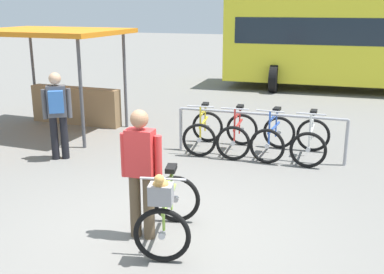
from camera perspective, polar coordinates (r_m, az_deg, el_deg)
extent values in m
plane|color=slate|center=(6.17, -3.87, -11.41)|extent=(80.00, 80.00, 0.00)
cylinder|color=#99999E|center=(9.32, -1.37, 0.97)|extent=(0.06, 0.06, 0.85)
cylinder|color=#99999E|center=(8.84, 18.32, -0.69)|extent=(0.06, 0.06, 0.85)
cylinder|color=#99999E|center=(8.84, 8.32, 2.82)|extent=(3.15, 0.06, 0.05)
torus|color=black|center=(9.87, 1.91, 1.25)|extent=(0.66, 0.16, 0.66)
cylinder|color=#B7B7BC|center=(9.87, 1.91, 1.25)|extent=(0.09, 0.07, 0.08)
torus|color=black|center=(8.90, 0.88, -0.38)|extent=(0.66, 0.16, 0.66)
cylinder|color=#B7B7BC|center=(8.90, 0.88, -0.38)|extent=(0.09, 0.07, 0.08)
cube|color=yellow|center=(9.33, 1.43, 1.81)|extent=(0.15, 0.92, 0.04)
cube|color=yellow|center=(9.23, 1.39, 3.09)|extent=(0.11, 0.61, 0.04)
cylinder|color=yellow|center=(9.49, 1.62, 2.37)|extent=(0.03, 0.03, 0.55)
cube|color=black|center=(9.43, 1.63, 3.99)|extent=(0.15, 0.25, 0.06)
cylinder|color=yellow|center=(8.93, 1.03, 1.77)|extent=(0.03, 0.03, 0.63)
cylinder|color=#B7B7BC|center=(8.86, 1.04, 3.75)|extent=(0.52, 0.09, 0.03)
torus|color=black|center=(9.71, 6.12, 0.91)|extent=(0.66, 0.11, 0.66)
cylinder|color=#B7B7BC|center=(9.71, 6.12, 0.91)|extent=(0.08, 0.07, 0.08)
torus|color=black|center=(8.74, 5.02, -0.76)|extent=(0.66, 0.11, 0.66)
cylinder|color=#B7B7BC|center=(8.74, 5.02, -0.76)|extent=(0.08, 0.07, 0.08)
cube|color=red|center=(9.16, 5.64, 1.47)|extent=(0.08, 0.92, 0.04)
cube|color=red|center=(9.06, 5.62, 2.78)|extent=(0.06, 0.61, 0.04)
cylinder|color=red|center=(9.32, 5.84, 2.04)|extent=(0.03, 0.03, 0.55)
cube|color=black|center=(9.26, 5.89, 3.69)|extent=(0.13, 0.25, 0.06)
cylinder|color=red|center=(8.77, 5.22, 1.44)|extent=(0.03, 0.03, 0.63)
cylinder|color=#B7B7BC|center=(8.70, 5.27, 3.45)|extent=(0.52, 0.05, 0.03)
torus|color=black|center=(9.59, 10.59, 0.54)|extent=(0.66, 0.12, 0.66)
cylinder|color=#B7B7BC|center=(9.59, 10.59, 0.54)|extent=(0.08, 0.07, 0.08)
torus|color=black|center=(8.63, 9.14, -1.12)|extent=(0.66, 0.12, 0.66)
cylinder|color=#B7B7BC|center=(8.63, 9.14, -1.12)|extent=(0.08, 0.07, 0.08)
cube|color=#2D56B7|center=(9.05, 9.97, 1.12)|extent=(0.11, 0.92, 0.04)
cube|color=#2D56B7|center=(8.95, 9.97, 2.44)|extent=(0.08, 0.61, 0.04)
cylinder|color=#2D56B7|center=(9.21, 10.24, 1.69)|extent=(0.03, 0.03, 0.55)
cube|color=black|center=(9.15, 10.33, 3.36)|extent=(0.14, 0.25, 0.06)
cylinder|color=#2D56B7|center=(8.66, 9.43, 1.10)|extent=(0.03, 0.03, 0.63)
cylinder|color=#B7B7BC|center=(8.58, 9.52, 3.13)|extent=(0.52, 0.07, 0.03)
torus|color=black|center=(9.54, 14.57, 0.21)|extent=(0.66, 0.08, 0.66)
cylinder|color=#B7B7BC|center=(9.54, 14.57, 0.21)|extent=(0.08, 0.06, 0.08)
torus|color=black|center=(8.56, 13.98, -1.54)|extent=(0.66, 0.08, 0.66)
cylinder|color=#B7B7BC|center=(8.56, 13.98, -1.54)|extent=(0.08, 0.06, 0.08)
cube|color=silver|center=(8.99, 14.39, 0.76)|extent=(0.05, 0.92, 0.04)
cube|color=silver|center=(8.88, 14.46, 2.08)|extent=(0.05, 0.61, 0.04)
cylinder|color=silver|center=(9.15, 14.51, 1.34)|extent=(0.03, 0.03, 0.55)
cube|color=black|center=(9.09, 14.63, 3.02)|extent=(0.12, 0.24, 0.06)
cylinder|color=silver|center=(8.59, 14.20, 0.70)|extent=(0.03, 0.03, 0.63)
cylinder|color=#B7B7BC|center=(8.51, 14.34, 2.74)|extent=(0.52, 0.04, 0.03)
torus|color=black|center=(6.27, -2.02, -7.58)|extent=(0.66, 0.19, 0.66)
cylinder|color=#B7B7BC|center=(6.27, -2.02, -7.58)|extent=(0.09, 0.07, 0.08)
torus|color=black|center=(5.36, -3.68, -11.89)|extent=(0.66, 0.19, 0.66)
cylinder|color=#B7B7BC|center=(5.36, -3.68, -11.89)|extent=(0.09, 0.07, 0.08)
cube|color=#9ED14C|center=(5.72, -2.81, -7.53)|extent=(0.22, 0.91, 0.04)
cube|color=#9ED14C|center=(5.58, -2.93, -5.62)|extent=(0.16, 0.61, 0.04)
cylinder|color=#9ED14C|center=(5.86, -2.52, -6.38)|extent=(0.03, 0.03, 0.55)
cube|color=black|center=(5.77, -2.56, -3.85)|extent=(0.16, 0.26, 0.06)
cylinder|color=#9ED14C|center=(5.33, -3.51, -8.29)|extent=(0.03, 0.03, 0.63)
cylinder|color=#B7B7BC|center=(5.21, -3.57, -5.12)|extent=(0.52, 0.13, 0.03)
cube|color=gray|center=(5.12, -3.83, -6.95)|extent=(0.29, 0.25, 0.22)
ellipsoid|color=tan|center=(5.09, -3.85, -5.91)|extent=(0.21, 0.19, 0.16)
sphere|color=tan|center=(4.98, -4.04, -5.18)|extent=(0.11, 0.11, 0.11)
cylinder|color=brown|center=(5.92, -6.93, -8.33)|extent=(0.14, 0.14, 0.82)
cylinder|color=brown|center=(5.85, -5.29, -8.56)|extent=(0.14, 0.14, 0.82)
cube|color=red|center=(5.63, -6.32, -1.94)|extent=(0.35, 0.21, 0.58)
cylinder|color=red|center=(5.75, -8.26, -2.16)|extent=(0.09, 0.09, 0.55)
cylinder|color=red|center=(5.59, -4.14, -2.57)|extent=(0.09, 0.09, 0.55)
sphere|color=#9E7051|center=(5.52, -6.45, 2.21)|extent=(0.22, 0.22, 0.22)
cylinder|color=black|center=(9.12, -16.43, -0.13)|extent=(0.14, 0.14, 0.82)
cylinder|color=black|center=(9.11, -15.31, -0.06)|extent=(0.14, 0.14, 0.82)
cube|color=#4C4C51|center=(8.95, -16.21, 4.22)|extent=(0.39, 0.35, 0.58)
cylinder|color=#4C4C51|center=(8.99, -17.58, 3.84)|extent=(0.09, 0.09, 0.55)
cylinder|color=#4C4C51|center=(8.97, -14.77, 4.02)|extent=(0.09, 0.09, 0.55)
sphere|color=tan|center=(8.88, -16.42, 6.87)|extent=(0.22, 0.22, 0.22)
cube|color=#3366B2|center=(8.79, -16.26, 4.14)|extent=(0.29, 0.25, 0.40)
cube|color=yellow|center=(16.84, 21.94, 10.79)|extent=(10.04, 2.68, 2.70)
cube|color=#19232D|center=(16.82, 22.06, 11.97)|extent=(9.24, 2.68, 0.84)
cylinder|color=black|center=(15.79, 9.95, 7.02)|extent=(0.27, 0.90, 0.90)
cylinder|color=black|center=(18.25, 10.97, 8.15)|extent=(0.27, 0.90, 0.90)
cylinder|color=#4C4C51|center=(12.51, -18.77, 7.14)|extent=(0.07, 0.07, 2.20)
cylinder|color=#4C4C51|center=(11.06, -8.18, 6.77)|extent=(0.07, 0.07, 2.20)
cylinder|color=#4C4C51|center=(9.54, -13.37, 5.06)|extent=(0.07, 0.07, 2.20)
cube|color=orange|center=(10.89, -16.91, 12.21)|extent=(3.20, 2.44, 0.10)
cube|color=olive|center=(11.73, -14.00, 3.74)|extent=(2.35, 0.41, 0.90)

